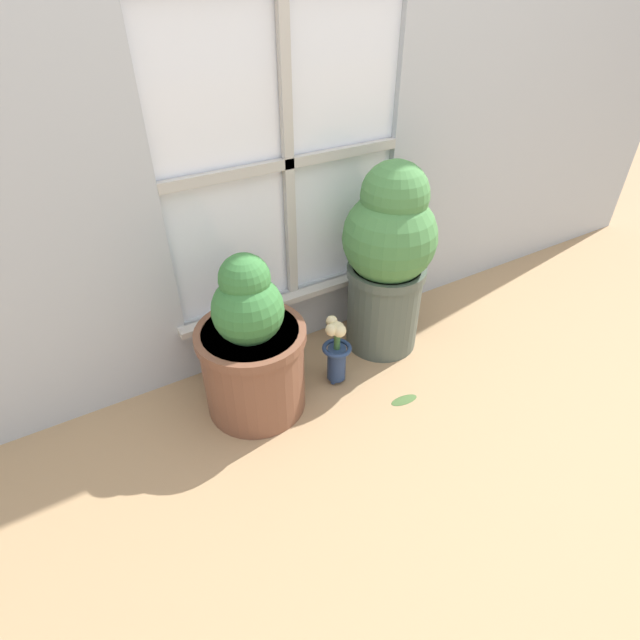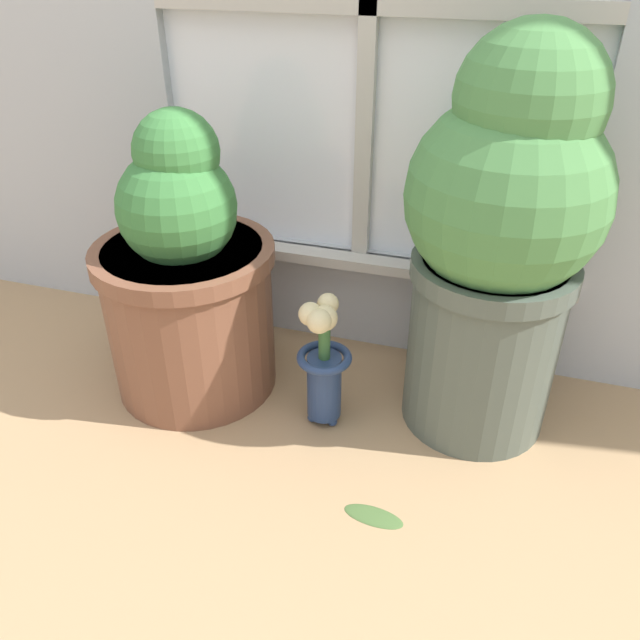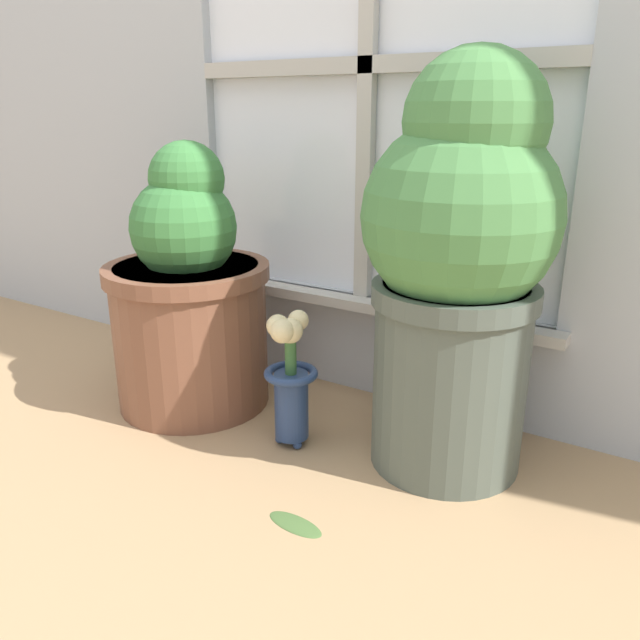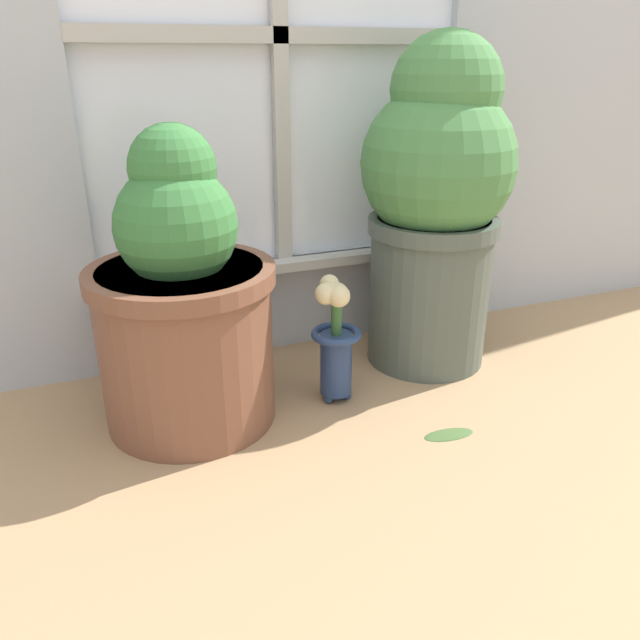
{
  "view_description": "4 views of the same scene",
  "coord_description": "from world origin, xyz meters",
  "views": [
    {
      "loc": [
        -0.78,
        -0.92,
        1.35
      ],
      "look_at": [
        -0.04,
        0.32,
        0.29
      ],
      "focal_mm": 28.0,
      "sensor_mm": 36.0,
      "label": 1
    },
    {
      "loc": [
        0.3,
        -0.69,
        0.89
      ],
      "look_at": [
        -0.01,
        0.31,
        0.23
      ],
      "focal_mm": 35.0,
      "sensor_mm": 36.0,
      "label": 2
    },
    {
      "loc": [
        0.69,
        -0.68,
        0.68
      ],
      "look_at": [
        0.04,
        0.35,
        0.26
      ],
      "focal_mm": 35.0,
      "sensor_mm": 36.0,
      "label": 3
    },
    {
      "loc": [
        -0.48,
        -0.86,
        0.73
      ],
      "look_at": [
        -0.02,
        0.3,
        0.19
      ],
      "focal_mm": 35.0,
      "sensor_mm": 36.0,
      "label": 4
    }
  ],
  "objects": [
    {
      "name": "fallen_leaf",
      "position": [
        0.17,
        0.06,
        0.0
      ],
      "size": [
        0.11,
        0.05,
        0.01
      ],
      "color": "#476633",
      "rests_on": "ground_plane"
    },
    {
      "name": "ground_plane",
      "position": [
        0.0,
        0.0,
        0.0
      ],
      "size": [
        10.0,
        10.0,
        0.0
      ],
      "primitive_type": "plane",
      "color": "tan"
    },
    {
      "name": "potted_plant_right",
      "position": [
        0.31,
        0.4,
        0.41
      ],
      "size": [
        0.36,
        0.36,
        0.78
      ],
      "color": "#4C564C",
      "rests_on": "ground_plane"
    },
    {
      "name": "potted_plant_left",
      "position": [
        -0.31,
        0.33,
        0.26
      ],
      "size": [
        0.38,
        0.38,
        0.61
      ],
      "color": "brown",
      "rests_on": "ground_plane"
    },
    {
      "name": "flower_vase",
      "position": [
        0.01,
        0.28,
        0.15
      ],
      "size": [
        0.11,
        0.11,
        0.29
      ],
      "color": "navy",
      "rests_on": "ground_plane"
    }
  ]
}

